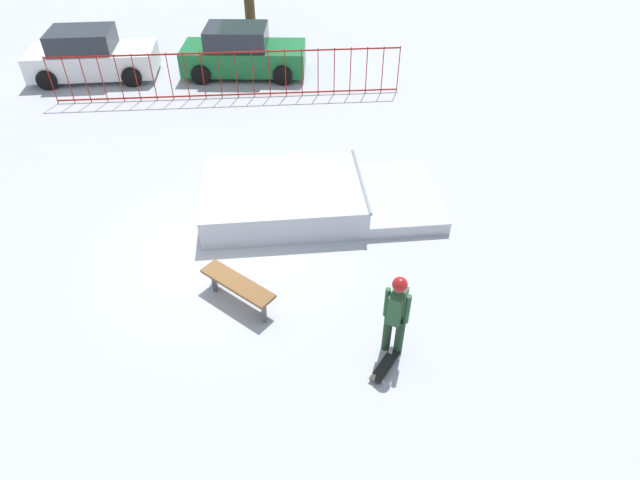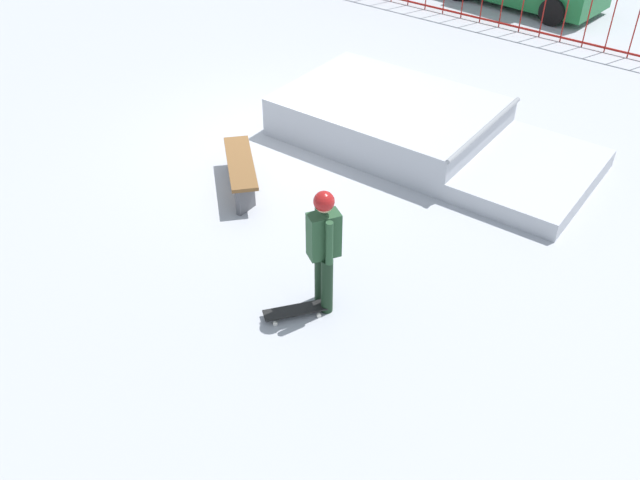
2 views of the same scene
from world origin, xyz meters
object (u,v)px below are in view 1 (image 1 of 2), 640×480
at_px(skateboard, 385,365).
at_px(park_bench, 238,287).
at_px(skater, 396,310).
at_px(parked_car_green, 242,53).
at_px(parked_car_white, 91,56).
at_px(skate_ramp, 304,197).

bearing_deg(skateboard, park_bench, 92.10).
bearing_deg(skater, parked_car_green, 44.72).
bearing_deg(parked_car_white, parked_car_green, -2.07).
bearing_deg(park_bench, skate_ramp, 62.10).
distance_m(skate_ramp, park_bench, 3.18).
height_order(parked_car_white, parked_car_green, same).
xyz_separation_m(skate_ramp, parked_car_green, (-1.37, 8.00, 0.41)).
distance_m(skate_ramp, skater, 4.51).
distance_m(skateboard, parked_car_white, 14.91).
relative_size(skate_ramp, skater, 3.15).
bearing_deg(skateboard, parked_car_white, 68.83).
bearing_deg(parked_car_green, park_bench, -83.30).
height_order(park_bench, parked_car_white, parked_car_white).
height_order(skateboard, parked_car_white, parked_car_white).
xyz_separation_m(skater, skateboard, (-0.18, -0.36, -0.93)).
relative_size(skateboard, parked_car_green, 0.17).
xyz_separation_m(skateboard, park_bench, (-2.46, 1.86, 0.28)).
bearing_deg(parked_car_green, skate_ramp, -72.95).
bearing_deg(skater, park_bench, 93.64).
distance_m(skateboard, parked_car_green, 12.90).
distance_m(skater, skateboard, 1.02).
relative_size(skate_ramp, parked_car_green, 1.27).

